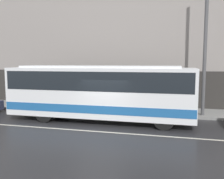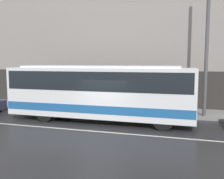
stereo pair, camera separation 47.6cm
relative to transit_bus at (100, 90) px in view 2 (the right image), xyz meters
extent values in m
plane|color=#262628|center=(0.65, -2.27, -1.82)|extent=(60.00, 60.00, 0.00)
cube|color=gray|center=(0.65, 3.18, -1.73)|extent=(60.00, 2.89, 0.18)
cube|color=gray|center=(0.65, 4.77, 4.39)|extent=(60.00, 0.30, 12.42)
cube|color=#2D2B28|center=(0.65, 4.61, -0.42)|extent=(60.00, 0.06, 2.80)
cube|color=beige|center=(0.65, -2.27, -1.82)|extent=(54.00, 0.14, 0.01)
cube|color=white|center=(-0.01, 0.00, -0.09)|extent=(10.73, 2.60, 2.76)
cube|color=#1E5999|center=(-0.01, 0.00, -0.92)|extent=(10.68, 2.62, 0.45)
cube|color=black|center=(-0.01, 0.00, 0.59)|extent=(10.41, 2.62, 1.05)
cube|color=orange|center=(5.31, 0.00, 1.10)|extent=(0.12, 1.95, 0.28)
cube|color=white|center=(-0.01, 0.00, 1.35)|extent=(9.12, 2.21, 0.12)
cylinder|color=black|center=(3.76, -1.14, -1.28)|extent=(1.09, 0.28, 1.09)
cylinder|color=black|center=(3.76, 1.14, -1.28)|extent=(1.09, 0.28, 1.09)
cylinder|color=black|center=(-2.97, -1.14, -1.28)|extent=(1.09, 0.28, 1.09)
cylinder|color=black|center=(-2.97, 1.14, -1.28)|extent=(1.09, 0.28, 1.09)
cylinder|color=#4C4C4F|center=(5.94, 2.25, 2.80)|extent=(0.21, 0.21, 8.88)
camera|label=1|loc=(4.27, -13.80, 1.61)|focal=40.00mm
camera|label=2|loc=(4.73, -13.67, 1.61)|focal=40.00mm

